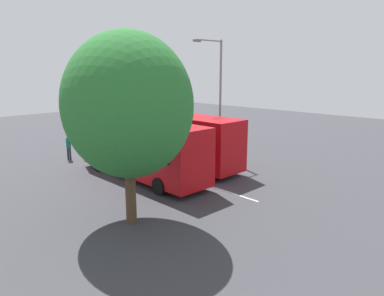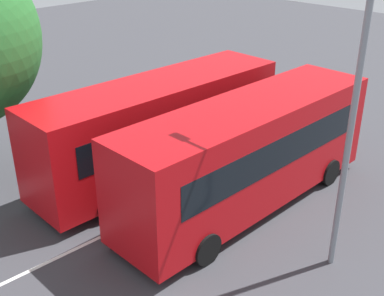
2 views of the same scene
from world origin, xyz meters
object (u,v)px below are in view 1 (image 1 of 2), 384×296
at_px(bus_center_left, 141,147).
at_px(street_lamp, 218,92).
at_px(pedestrian, 68,145).
at_px(depot_tree, 127,106).
at_px(bus_far_left, 178,138).

height_order(bus_center_left, street_lamp, street_lamp).
bearing_deg(bus_center_left, pedestrian, 8.95).
distance_m(bus_center_left, street_lamp, 7.28).
bearing_deg(depot_tree, bus_far_left, -55.85).
distance_m(bus_far_left, street_lamp, 4.37).
relative_size(pedestrian, depot_tree, 0.23).
bearing_deg(pedestrian, bus_center_left, 56.87).
bearing_deg(bus_center_left, depot_tree, 139.76).
height_order(bus_far_left, depot_tree, depot_tree).
relative_size(bus_far_left, street_lamp, 1.16).
distance_m(bus_far_left, bus_center_left, 3.51).
relative_size(street_lamp, depot_tree, 1.05).
xyz_separation_m(pedestrian, street_lamp, (-7.29, -7.58, 3.66)).
height_order(bus_far_left, pedestrian, bus_far_left).
relative_size(bus_far_left, pedestrian, 5.30).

